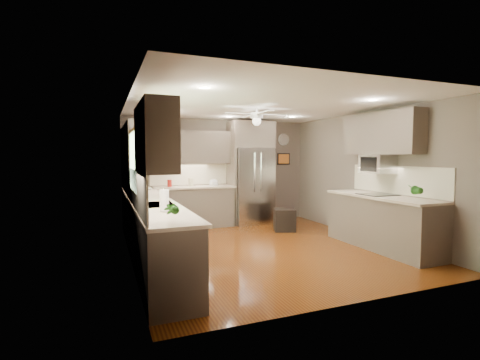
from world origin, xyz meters
TOP-DOWN VIEW (x-y plane):
  - floor at (0.00, 0.00)m, footprint 5.00×5.00m
  - ceiling at (0.00, 0.00)m, footprint 5.00×5.00m
  - wall_back at (0.00, 2.50)m, footprint 4.50×0.00m
  - wall_front at (0.00, -2.50)m, footprint 4.50×0.00m
  - wall_left at (-2.25, 0.00)m, footprint 0.00×5.00m
  - wall_right at (2.25, 0.00)m, footprint 0.00×5.00m
  - canister_a at (-1.25, 2.23)m, footprint 0.11×0.11m
  - canister_c at (-0.76, 2.26)m, footprint 0.15×0.15m
  - soap_bottle at (-2.07, 0.07)m, footprint 0.10×0.11m
  - potted_plant_left at (-1.96, -1.94)m, footprint 0.15×0.11m
  - potted_plant_right at (1.90, -1.50)m, footprint 0.20×0.17m
  - bowl at (-0.22, 2.23)m, footprint 0.25×0.25m
  - left_run at (-1.95, 0.15)m, footprint 0.65×4.70m
  - back_run at (-0.72, 2.20)m, footprint 1.85×0.65m
  - uppers at (-0.74, 0.71)m, footprint 4.50×4.70m
  - window at (-2.22, -0.50)m, footprint 0.05×1.12m
  - sink at (-1.93, -0.50)m, footprint 0.50×0.70m
  - refrigerator at (0.70, 2.16)m, footprint 1.06×0.75m
  - right_run at (1.93, -0.80)m, footprint 0.70×2.20m
  - microwave at (2.03, -0.55)m, footprint 0.43×0.55m
  - ceiling_fan at (-0.00, 0.30)m, footprint 1.18×1.18m
  - recessed_lights at (-0.04, 0.40)m, footprint 2.84×3.14m
  - wall_clock at (1.75, 2.48)m, footprint 0.30×0.03m
  - framed_print at (1.75, 2.48)m, footprint 0.36×0.03m
  - stool at (1.04, 1.11)m, footprint 0.58×0.58m
  - paper_towel at (-1.92, -1.20)m, footprint 0.11×0.11m

SIDE VIEW (x-z plane):
  - floor at x=0.00m, z-range 0.00..0.00m
  - stool at x=1.04m, z-range -0.01..0.49m
  - left_run at x=-1.95m, z-range -0.24..1.21m
  - back_run at x=-0.72m, z-range -0.24..1.21m
  - right_run at x=1.93m, z-range -0.24..1.21m
  - sink at x=-1.93m, z-range 0.75..1.07m
  - bowl at x=-0.22m, z-range 0.94..0.99m
  - canister_a at x=-1.25m, z-range 0.94..1.10m
  - soap_bottle at x=-2.07m, z-range 0.94..1.11m
  - canister_c at x=-0.76m, z-range 0.94..1.12m
  - paper_towel at x=-1.92m, z-range 0.94..1.22m
  - potted_plant_left at x=-1.96m, z-range 0.94..1.22m
  - potted_plant_right at x=1.90m, z-range 0.94..1.27m
  - refrigerator at x=0.70m, z-range -0.04..2.41m
  - wall_back at x=0.00m, z-range -1.00..3.50m
  - wall_front at x=0.00m, z-range -1.00..3.50m
  - wall_left at x=-2.25m, z-range -1.25..3.75m
  - wall_right at x=2.25m, z-range -1.25..3.75m
  - microwave at x=2.03m, z-range 1.31..1.65m
  - framed_print at x=1.75m, z-range 1.40..1.70m
  - window at x=-2.22m, z-range 1.09..2.01m
  - uppers at x=-0.74m, z-range 1.39..2.35m
  - wall_clock at x=1.75m, z-range 1.90..2.20m
  - ceiling_fan at x=0.00m, z-range 2.17..2.49m
  - recessed_lights at x=-0.04m, z-range 2.49..2.50m
  - ceiling at x=0.00m, z-range 2.50..2.50m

